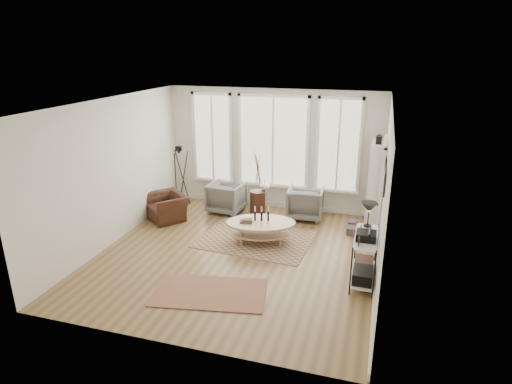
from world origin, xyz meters
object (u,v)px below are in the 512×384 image
(low_shelf, at_px, (365,253))
(side_table, at_px, (258,183))
(coffee_table, at_px, (260,226))
(armchair_left, at_px, (227,197))
(accent_chair, at_px, (167,207))
(bookcase, at_px, (375,184))
(armchair_right, at_px, (305,203))

(low_shelf, relative_size, side_table, 0.84)
(coffee_table, xyz_separation_m, armchair_left, (-1.25, 1.40, 0.02))
(accent_chair, bearing_deg, side_table, 65.26)
(bookcase, distance_m, armchair_right, 1.62)
(armchair_right, bearing_deg, side_table, -2.90)
(side_table, bearing_deg, bookcase, 0.60)
(accent_chair, bearing_deg, armchair_right, 56.29)
(low_shelf, xyz_separation_m, armchair_right, (-1.46, 2.51, -0.14))
(armchair_right, distance_m, accent_chair, 3.22)
(low_shelf, distance_m, accent_chair, 4.78)
(side_table, bearing_deg, armchair_left, -170.09)
(low_shelf, bearing_deg, accent_chair, 161.25)
(coffee_table, bearing_deg, side_table, 108.21)
(coffee_table, distance_m, accent_chair, 2.49)
(low_shelf, relative_size, armchair_left, 1.61)
(low_shelf, height_order, side_table, side_table)
(bookcase, xyz_separation_m, coffee_table, (-2.16, -1.56, -0.61))
(low_shelf, height_order, coffee_table, low_shelf)
(armchair_right, bearing_deg, coffee_table, 63.61)
(armchair_right, bearing_deg, accent_chair, 13.93)
(bookcase, distance_m, accent_chair, 4.73)
(armchair_right, distance_m, side_table, 1.21)
(bookcase, bearing_deg, side_table, -179.40)
(coffee_table, distance_m, armchair_left, 1.88)
(bookcase, bearing_deg, accent_chair, -167.86)
(armchair_right, height_order, side_table, side_table)
(armchair_left, bearing_deg, side_table, -165.39)
(side_table, bearing_deg, armchair_right, 0.76)
(bookcase, height_order, low_shelf, bookcase)
(low_shelf, distance_m, coffee_table, 2.32)
(coffee_table, distance_m, side_table, 1.66)
(bookcase, height_order, coffee_table, bookcase)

